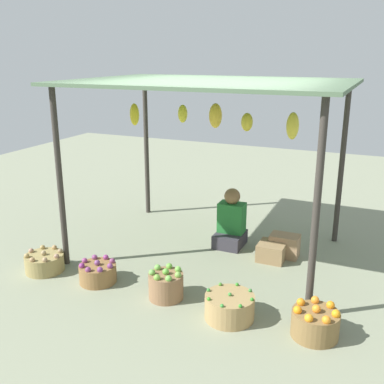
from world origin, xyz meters
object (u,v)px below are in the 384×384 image
Objects in this scene: basket_potatoes at (45,262)px; vendor_person at (231,224)px; basket_purple_onions at (98,273)px; basket_green_chilies at (230,307)px; wooden_crate_near_vendor at (284,245)px; basket_green_apples at (166,285)px; wooden_crate_stacked_rear at (272,251)px; basket_oranges at (315,323)px.

vendor_person is at bearing 42.47° from basket_potatoes.
basket_purple_onions is 0.86× the size of basket_green_chilies.
basket_purple_onions is 1.16× the size of wooden_crate_near_vendor.
wooden_crate_stacked_rear is (0.78, 1.35, -0.04)m from basket_green_apples.
basket_green_apples reaches higher than basket_purple_onions.
basket_purple_onions is at bearing 179.75° from basket_green_apples.
basket_green_chilies is (0.73, -0.10, -0.02)m from basket_green_apples.
vendor_person is 2.15m from basket_oranges.
basket_oranges is at bearing 2.53° from basket_green_chilies.
vendor_person is 1.74× the size of basket_potatoes.
wooden_crate_near_vendor is at bearing 59.32° from basket_green_apples.
basket_potatoes is at bearing 179.29° from basket_oranges.
basket_green_apples is 1.56m from wooden_crate_stacked_rear.
wooden_crate_stacked_rear is at bearing 39.37° from basket_purple_onions.
wooden_crate_stacked_rear is (-0.75, 1.41, -0.02)m from basket_oranges.
vendor_person is 2.13× the size of basket_green_apples.
basket_green_chilies is 1.63m from wooden_crate_near_vendor.
basket_purple_onions reaches higher than basket_potatoes.
vendor_person is 1.60m from basket_green_apples.
vendor_person reaches higher than basket_oranges.
vendor_person reaches higher than basket_green_apples.
basket_green_chilies is 1.43× the size of wooden_crate_stacked_rear.
basket_oranges is at bearing -68.09° from wooden_crate_near_vendor.
basket_green_chilies is (1.59, -0.10, 0.01)m from basket_purple_onions.
basket_oranges is at bearing -2.30° from basket_green_apples.
basket_oranges reaches higher than basket_green_chilies.
wooden_crate_near_vendor is (0.74, -0.06, -0.16)m from vendor_person.
basket_potatoes is 2.74m from wooden_crate_stacked_rear.
basket_purple_onions is (0.73, 0.03, 0.00)m from basket_potatoes.
wooden_crate_near_vendor reaches higher than basket_purple_onions.
basket_potatoes is 1.23× the size of basket_green_apples.
basket_oranges is at bearing -50.14° from vendor_person.
vendor_person is 2.39m from basket_potatoes.
vendor_person reaches higher than basket_green_chilies.
basket_potatoes is at bearing -137.53° from vendor_person.
wooden_crate_near_vendor is at bearing -4.86° from vendor_person.
basket_potatoes is 0.73m from basket_purple_onions.
basket_potatoes is 1.08× the size of basket_purple_onions.
basket_purple_onions is at bearing 2.07° from basket_potatoes.
wooden_crate_stacked_rear is (1.64, 1.35, -0.00)m from basket_purple_onions.
basket_oranges is at bearing -61.87° from wooden_crate_stacked_rear.
basket_green_chilies is at bearing -7.54° from basket_green_apples.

